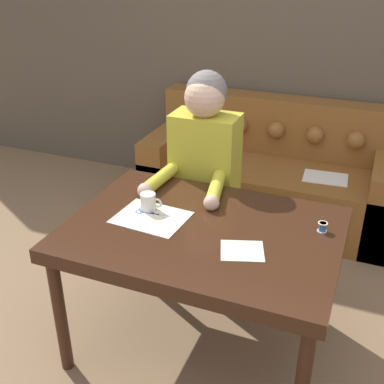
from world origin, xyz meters
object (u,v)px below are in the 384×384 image
(dining_table, at_px, (203,241))
(couch, at_px, (270,176))
(scissors, at_px, (150,213))
(mug, at_px, (149,202))
(person, at_px, (204,178))
(thread_spool, at_px, (322,227))

(dining_table, height_order, couch, couch)
(couch, bearing_deg, scissors, -99.97)
(couch, relative_size, mug, 16.29)
(dining_table, relative_size, mug, 11.14)
(dining_table, height_order, scissors, scissors)
(person, distance_m, mug, 0.56)
(mug, bearing_deg, dining_table, -10.17)
(person, height_order, mug, person)
(couch, bearing_deg, thread_spool, -68.16)
(couch, height_order, thread_spool, couch)
(dining_table, height_order, mug, mug)
(dining_table, distance_m, couch, 1.56)
(thread_spool, bearing_deg, scissors, -169.85)
(couch, relative_size, scissors, 8.14)
(couch, relative_size, person, 1.42)
(thread_spool, bearing_deg, dining_table, -161.60)
(couch, distance_m, person, 1.01)
(person, height_order, scissors, person)
(dining_table, height_order, thread_spool, thread_spool)
(mug, xyz_separation_m, thread_spool, (0.82, 0.12, -0.02))
(couch, xyz_separation_m, mug, (-0.28, -1.47, 0.45))
(scissors, height_order, mug, mug)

